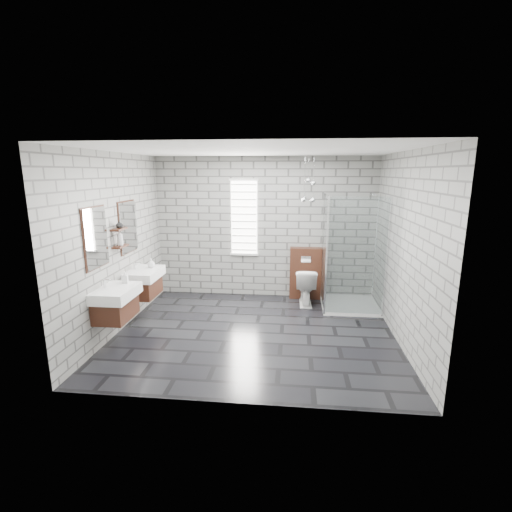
% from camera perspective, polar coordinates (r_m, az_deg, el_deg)
% --- Properties ---
extents(floor, '(4.20, 3.60, 0.02)m').
position_cam_1_polar(floor, '(5.82, -0.17, -11.75)').
color(floor, black).
rests_on(floor, ground).
extents(ceiling, '(4.20, 3.60, 0.02)m').
position_cam_1_polar(ceiling, '(5.30, -0.18, 16.04)').
color(ceiling, white).
rests_on(ceiling, wall_back).
extents(wall_back, '(4.20, 0.02, 2.70)m').
position_cam_1_polar(wall_back, '(7.18, 1.36, 4.32)').
color(wall_back, gray).
rests_on(wall_back, floor).
extents(wall_front, '(4.20, 0.02, 2.70)m').
position_cam_1_polar(wall_front, '(3.66, -3.19, -4.08)').
color(wall_front, gray).
rests_on(wall_front, floor).
extents(wall_left, '(0.02, 3.60, 2.70)m').
position_cam_1_polar(wall_left, '(6.00, -20.65, 1.80)').
color(wall_left, gray).
rests_on(wall_left, floor).
extents(wall_right, '(0.02, 3.60, 2.70)m').
position_cam_1_polar(wall_right, '(5.59, 21.87, 0.94)').
color(wall_right, gray).
rests_on(wall_right, floor).
extents(vanity_left, '(0.47, 0.70, 1.57)m').
position_cam_1_polar(vanity_left, '(5.52, -21.09, -5.52)').
color(vanity_left, '#412014').
rests_on(vanity_left, wall_left).
extents(vanity_right, '(0.47, 0.70, 1.57)m').
position_cam_1_polar(vanity_right, '(6.38, -17.12, -2.81)').
color(vanity_right, '#412014').
rests_on(vanity_right, wall_left).
extents(shelf_lower, '(0.14, 0.30, 0.03)m').
position_cam_1_polar(shelf_lower, '(5.93, -20.15, 1.41)').
color(shelf_lower, '#412014').
rests_on(shelf_lower, wall_left).
extents(shelf_upper, '(0.14, 0.30, 0.03)m').
position_cam_1_polar(shelf_upper, '(5.88, -20.34, 3.89)').
color(shelf_upper, '#412014').
rests_on(shelf_upper, wall_left).
extents(window, '(0.56, 0.05, 1.48)m').
position_cam_1_polar(window, '(7.17, -1.85, 5.91)').
color(window, white).
rests_on(window, wall_back).
extents(cistern_panel, '(0.60, 0.20, 1.00)m').
position_cam_1_polar(cistern_panel, '(7.23, 7.60, -2.63)').
color(cistern_panel, '#412014').
rests_on(cistern_panel, floor).
extents(flush_plate, '(0.18, 0.01, 0.12)m').
position_cam_1_polar(flush_plate, '(7.05, 7.69, -0.50)').
color(flush_plate, silver).
rests_on(flush_plate, cistern_panel).
extents(shower_enclosure, '(1.00, 1.00, 2.03)m').
position_cam_1_polar(shower_enclosure, '(6.79, 13.65, -3.87)').
color(shower_enclosure, white).
rests_on(shower_enclosure, floor).
extents(pendant_cluster, '(0.26, 0.27, 0.82)m').
position_cam_1_polar(pendant_cluster, '(6.66, 8.08, 9.74)').
color(pendant_cluster, silver).
rests_on(pendant_cluster, ceiling).
extents(toilet, '(0.39, 0.67, 0.68)m').
position_cam_1_polar(toilet, '(6.96, 7.63, -4.61)').
color(toilet, white).
rests_on(toilet, floor).
extents(soap_bottle_a, '(0.09, 0.10, 0.17)m').
position_cam_1_polar(soap_bottle_a, '(5.64, -19.53, -3.09)').
color(soap_bottle_a, '#B2B2B2').
rests_on(soap_bottle_a, vanity_left).
extents(soap_bottle_b, '(0.14, 0.14, 0.16)m').
position_cam_1_polar(soap_bottle_b, '(6.41, -15.84, -1.06)').
color(soap_bottle_b, '#B2B2B2').
rests_on(soap_bottle_b, vanity_right).
extents(soap_bottle_c, '(0.10, 0.10, 0.24)m').
position_cam_1_polar(soap_bottle_c, '(5.89, -20.21, 2.68)').
color(soap_bottle_c, '#B2B2B2').
rests_on(soap_bottle_c, shelf_lower).
extents(vase, '(0.12, 0.12, 0.11)m').
position_cam_1_polar(vase, '(5.88, -20.28, 4.58)').
color(vase, '#B2B2B2').
rests_on(vase, shelf_upper).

